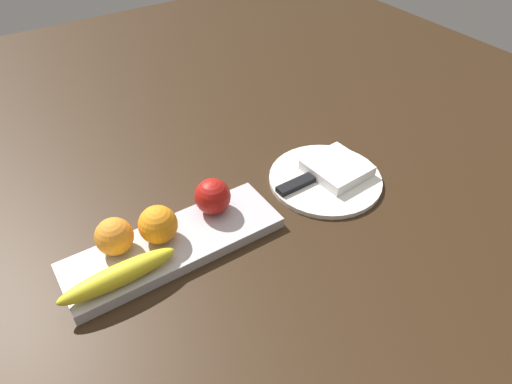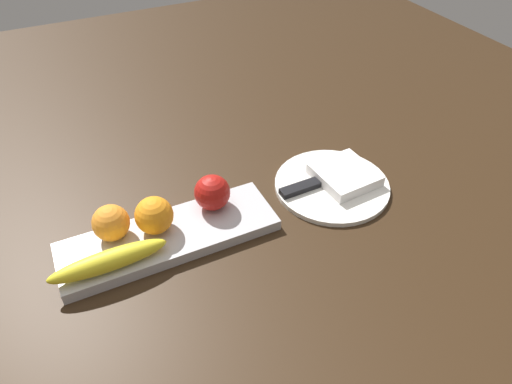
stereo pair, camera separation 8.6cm
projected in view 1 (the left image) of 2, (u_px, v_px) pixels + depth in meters
name	position (u px, v px, depth m)	size (l,w,h in m)	color
ground_plane	(199.00, 242.00, 0.84)	(2.40, 2.40, 0.00)	black
fruit_tray	(174.00, 244.00, 0.82)	(0.39, 0.13, 0.02)	#B9B7BB
apple	(213.00, 196.00, 0.85)	(0.07, 0.07, 0.07)	#AB1712
banana	(119.00, 275.00, 0.73)	(0.20, 0.04, 0.04)	yellow
orange_near_apple	(158.00, 225.00, 0.79)	(0.07, 0.07, 0.07)	orange
orange_near_banana	(114.00, 236.00, 0.77)	(0.06, 0.06, 0.06)	orange
dinner_plate	(325.00, 179.00, 0.97)	(0.24, 0.24, 0.01)	white
folded_napkin	(337.00, 168.00, 0.97)	(0.11, 0.12, 0.02)	white
knife	(302.00, 182.00, 0.94)	(0.18, 0.03, 0.01)	silver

